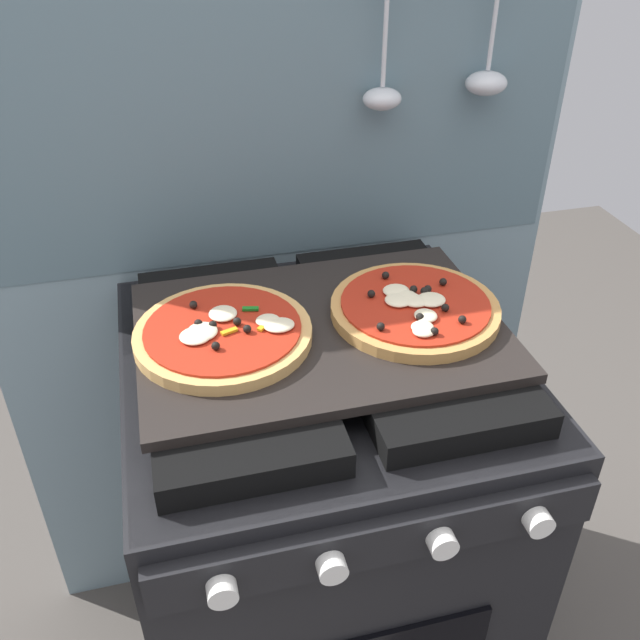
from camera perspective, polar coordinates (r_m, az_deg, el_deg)
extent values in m
cube|color=#7A939E|center=(1.38, -3.45, 2.32)|extent=(1.10, 0.03, 1.55)
cube|color=slate|center=(1.21, -3.92, 17.20)|extent=(1.08, 0.00, 0.56)
cylinder|color=silver|center=(1.20, 5.47, 23.30)|extent=(0.01, 0.01, 0.20)
ellipsoid|color=silver|center=(1.23, 5.15, 17.74)|extent=(0.07, 0.06, 0.04)
cylinder|color=silver|center=(1.27, 14.31, 23.48)|extent=(0.01, 0.01, 0.19)
ellipsoid|color=silver|center=(1.30, 13.56, 18.48)|extent=(0.07, 0.06, 0.04)
cube|color=black|center=(1.36, 0.00, -17.55)|extent=(0.60, 0.60, 0.86)
cube|color=black|center=(1.07, 0.00, -3.21)|extent=(0.59, 0.59, 0.01)
cube|color=black|center=(1.03, -7.57, -3.20)|extent=(0.24, 0.51, 0.04)
cube|color=black|center=(1.09, 7.17, -0.99)|extent=(0.24, 0.51, 0.04)
cube|color=black|center=(0.89, 5.20, -17.79)|extent=(0.58, 0.02, 0.07)
cylinder|color=silver|center=(0.85, -8.08, -21.39)|extent=(0.04, 0.02, 0.04)
cylinder|color=silver|center=(0.87, 1.00, -19.82)|extent=(0.04, 0.02, 0.04)
cylinder|color=silver|center=(0.90, 10.09, -17.75)|extent=(0.04, 0.02, 0.04)
cylinder|color=silver|center=(0.95, 17.60, -15.67)|extent=(0.04, 0.02, 0.04)
cube|color=black|center=(1.03, 0.00, -0.83)|extent=(0.54, 0.38, 0.02)
cylinder|color=tan|center=(1.01, -8.01, -1.10)|extent=(0.26, 0.26, 0.02)
cylinder|color=#AD2614|center=(1.00, -8.06, -0.59)|extent=(0.23, 0.23, 0.00)
ellipsoid|color=beige|center=(1.02, -8.02, 0.54)|extent=(0.04, 0.04, 0.01)
ellipsoid|color=beige|center=(0.98, -10.25, -1.30)|extent=(0.05, 0.04, 0.01)
ellipsoid|color=beige|center=(1.00, -4.33, -0.02)|extent=(0.04, 0.03, 0.01)
ellipsoid|color=beige|center=(0.99, -9.70, -0.94)|extent=(0.04, 0.05, 0.01)
ellipsoid|color=beige|center=(0.99, -3.40, -0.42)|extent=(0.04, 0.04, 0.01)
cube|color=#19721E|center=(1.03, -5.76, 0.93)|extent=(0.03, 0.01, 0.00)
sphere|color=black|center=(1.04, -10.42, 1.26)|extent=(0.01, 0.01, 0.01)
cube|color=gold|center=(0.98, -7.51, -0.93)|extent=(0.03, 0.02, 0.00)
cube|color=gold|center=(0.99, -4.66, -0.50)|extent=(0.02, 0.02, 0.00)
sphere|color=black|center=(1.00, -6.89, -0.02)|extent=(0.01, 0.01, 0.01)
sphere|color=black|center=(0.98, -6.03, -0.74)|extent=(0.01, 0.01, 0.01)
sphere|color=black|center=(0.95, -8.61, -2.13)|extent=(0.01, 0.01, 0.01)
sphere|color=black|center=(1.00, -10.02, -0.27)|extent=(0.01, 0.01, 0.01)
sphere|color=black|center=(1.00, -8.88, -0.27)|extent=(0.01, 0.01, 0.01)
cylinder|color=#C18947|center=(1.06, 7.83, 0.89)|extent=(0.26, 0.26, 0.02)
cylinder|color=#AD2614|center=(1.05, 7.88, 1.40)|extent=(0.23, 0.23, 0.00)
ellipsoid|color=beige|center=(1.06, 7.14, 1.94)|extent=(0.03, 0.04, 0.01)
ellipsoid|color=beige|center=(0.98, 8.58, -0.91)|extent=(0.03, 0.03, 0.01)
ellipsoid|color=beige|center=(1.07, 6.31, 2.43)|extent=(0.04, 0.04, 0.01)
ellipsoid|color=beige|center=(1.04, 6.59, 1.53)|extent=(0.04, 0.04, 0.01)
ellipsoid|color=beige|center=(0.99, 8.45, -0.58)|extent=(0.03, 0.03, 0.01)
ellipsoid|color=beige|center=(1.06, 7.43, 1.90)|extent=(0.03, 0.03, 0.01)
ellipsoid|color=beige|center=(1.05, 9.16, 1.67)|extent=(0.04, 0.04, 0.01)
ellipsoid|color=beige|center=(1.02, 8.73, 0.36)|extent=(0.03, 0.04, 0.01)
ellipsoid|color=beige|center=(1.05, 7.99, 1.55)|extent=(0.04, 0.03, 0.01)
sphere|color=black|center=(1.07, 8.60, 2.39)|extent=(0.01, 0.01, 0.01)
sphere|color=black|center=(1.04, 10.30, 1.01)|extent=(0.01, 0.01, 0.01)
sphere|color=black|center=(1.05, 4.26, 2.18)|extent=(0.01, 0.01, 0.01)
sphere|color=black|center=(1.01, 11.67, 0.05)|extent=(0.01, 0.01, 0.01)
sphere|color=black|center=(1.01, 8.25, 0.24)|extent=(0.01, 0.01, 0.01)
sphere|color=black|center=(1.07, 7.74, 2.54)|extent=(0.01, 0.01, 0.01)
sphere|color=black|center=(0.98, 9.43, -0.94)|extent=(0.01, 0.01, 0.01)
sphere|color=black|center=(1.10, 5.44, 3.70)|extent=(0.01, 0.01, 0.01)
sphere|color=black|center=(0.98, 5.03, -0.54)|extent=(0.01, 0.01, 0.01)
sphere|color=black|center=(1.08, 8.90, 2.55)|extent=(0.01, 0.01, 0.01)
sphere|color=black|center=(1.10, 10.13, 3.12)|extent=(0.01, 0.01, 0.01)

